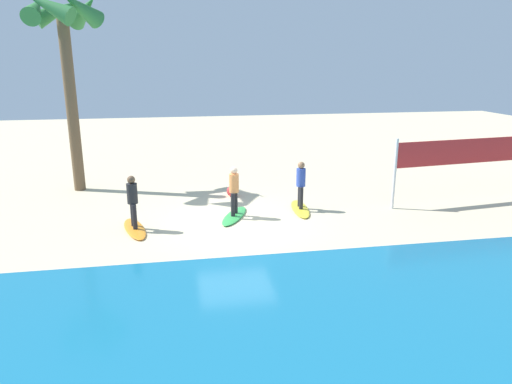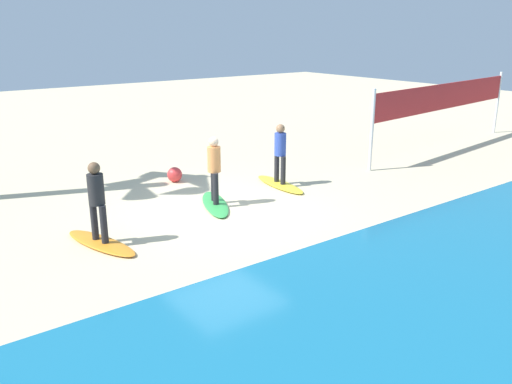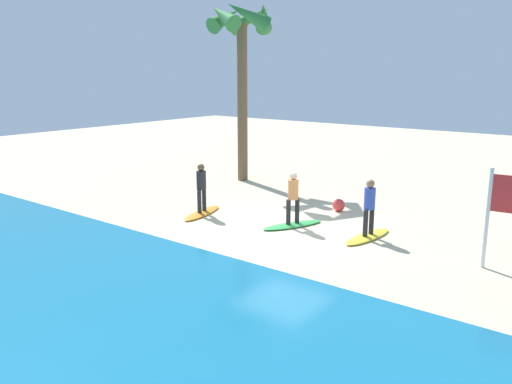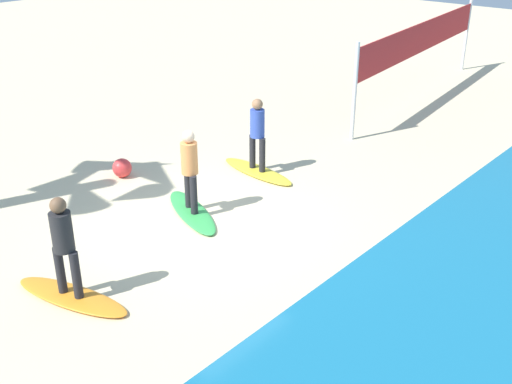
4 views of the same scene
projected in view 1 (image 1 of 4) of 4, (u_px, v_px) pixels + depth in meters
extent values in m
plane|color=beige|center=(235.00, 221.00, 15.38)|extent=(60.00, 60.00, 0.00)
ellipsoid|color=yellow|center=(300.00, 209.00, 16.50)|extent=(0.78, 2.15, 0.09)
cylinder|color=#232328|center=(301.00, 198.00, 16.23)|extent=(0.14, 0.14, 0.78)
cylinder|color=#232328|center=(300.00, 196.00, 16.54)|extent=(0.14, 0.14, 0.78)
cylinder|color=#334CAD|center=(301.00, 177.00, 16.20)|extent=(0.32, 0.32, 0.62)
sphere|color=#9E704C|center=(301.00, 165.00, 16.08)|extent=(0.24, 0.24, 0.24)
ellipsoid|color=green|center=(234.00, 216.00, 15.76)|extent=(1.36, 2.15, 0.09)
cylinder|color=#232328|center=(233.00, 205.00, 15.49)|extent=(0.14, 0.14, 0.78)
cylinder|color=#232328|center=(236.00, 202.00, 15.79)|extent=(0.14, 0.14, 0.78)
cylinder|color=#E58C4C|center=(234.00, 183.00, 15.45)|extent=(0.32, 0.32, 0.62)
sphere|color=beige|center=(234.00, 170.00, 15.34)|extent=(0.24, 0.24, 0.24)
ellipsoid|color=orange|center=(135.00, 229.00, 14.55)|extent=(1.04, 2.17, 0.09)
cylinder|color=#232328|center=(135.00, 217.00, 14.29)|extent=(0.14, 0.14, 0.78)
cylinder|color=#232328|center=(133.00, 214.00, 14.58)|extent=(0.14, 0.14, 0.78)
cylinder|color=#262628|center=(132.00, 193.00, 14.25)|extent=(0.32, 0.32, 0.62)
sphere|color=brown|center=(131.00, 180.00, 14.13)|extent=(0.24, 0.24, 0.24)
cylinder|color=silver|center=(395.00, 174.00, 16.36)|extent=(0.10, 0.10, 2.50)
cube|color=red|center=(502.00, 149.00, 17.43)|extent=(8.94, 1.05, 0.90)
cylinder|color=brown|center=(72.00, 107.00, 18.22)|extent=(0.44, 0.44, 6.67)
cone|color=#2D7538|center=(35.00, 8.00, 17.10)|extent=(0.70, 1.93, 1.40)
cone|color=#2D7538|center=(48.00, 5.00, 16.39)|extent=(2.05, 1.26, 1.40)
cone|color=#2D7538|center=(80.00, 7.00, 16.87)|extent=(1.70, 1.97, 1.40)
cone|color=#2D7538|center=(85.00, 10.00, 17.88)|extent=(1.70, 1.97, 1.40)
cone|color=#2D7538|center=(59.00, 10.00, 18.01)|extent=(2.05, 1.26, 1.40)
sphere|color=#E53838|center=(232.00, 191.00, 18.11)|extent=(0.43, 0.43, 0.43)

